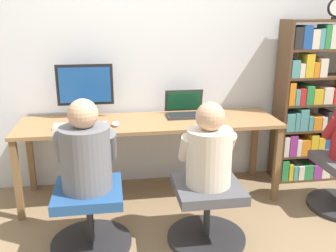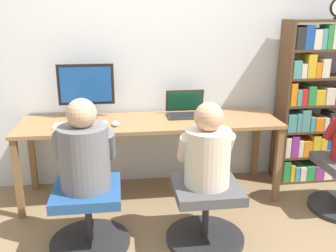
{
  "view_description": "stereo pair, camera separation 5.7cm",
  "coord_description": "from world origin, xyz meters",
  "px_view_note": "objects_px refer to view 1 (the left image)",
  "views": [
    {
      "loc": [
        -0.32,
        -2.79,
        1.61
      ],
      "look_at": [
        0.13,
        0.1,
        0.71
      ],
      "focal_mm": 40.0,
      "sensor_mm": 36.0,
      "label": 1
    },
    {
      "loc": [
        -0.26,
        -2.8,
        1.61
      ],
      "look_at": [
        0.13,
        0.1,
        0.71
      ],
      "focal_mm": 40.0,
      "sensor_mm": 36.0,
      "label": 2
    }
  ],
  "objects_px": {
    "bookshelf": "(312,107)",
    "office_chair_left": "(90,215)",
    "person_at_monitor": "(86,152)",
    "person_at_laptop": "(209,150)",
    "office_chair_right": "(207,210)",
    "desk_clock": "(336,8)",
    "desktop_monitor": "(85,89)",
    "keyboard": "(80,126)",
    "laptop": "(185,110)"
  },
  "relations": [
    {
      "from": "laptop",
      "to": "office_chair_left",
      "type": "relative_size",
      "value": 0.61
    },
    {
      "from": "office_chair_right",
      "to": "person_at_monitor",
      "type": "height_order",
      "value": "person_at_monitor"
    },
    {
      "from": "desktop_monitor",
      "to": "person_at_laptop",
      "type": "bearing_deg",
      "value": -47.57
    },
    {
      "from": "keyboard",
      "to": "desk_clock",
      "type": "bearing_deg",
      "value": 4.4
    },
    {
      "from": "person_at_monitor",
      "to": "desk_clock",
      "type": "bearing_deg",
      "value": 19.78
    },
    {
      "from": "keyboard",
      "to": "person_at_laptop",
      "type": "distance_m",
      "value": 1.13
    },
    {
      "from": "office_chair_right",
      "to": "keyboard",
      "type": "bearing_deg",
      "value": 143.49
    },
    {
      "from": "office_chair_right",
      "to": "person_at_laptop",
      "type": "distance_m",
      "value": 0.46
    },
    {
      "from": "desktop_monitor",
      "to": "desk_clock",
      "type": "height_order",
      "value": "desk_clock"
    },
    {
      "from": "desktop_monitor",
      "to": "person_at_monitor",
      "type": "distance_m",
      "value": 0.92
    },
    {
      "from": "laptop",
      "to": "person_at_monitor",
      "type": "bearing_deg",
      "value": -135.48
    },
    {
      "from": "person_at_laptop",
      "to": "office_chair_left",
      "type": "bearing_deg",
      "value": 176.16
    },
    {
      "from": "office_chair_left",
      "to": "bookshelf",
      "type": "bearing_deg",
      "value": 22.03
    },
    {
      "from": "person_at_monitor",
      "to": "laptop",
      "type": "bearing_deg",
      "value": 44.52
    },
    {
      "from": "office_chair_left",
      "to": "person_at_monitor",
      "type": "xyz_separation_m",
      "value": [
        -0.0,
        0.0,
        0.47
      ]
    },
    {
      "from": "desktop_monitor",
      "to": "person_at_monitor",
      "type": "bearing_deg",
      "value": -87.69
    },
    {
      "from": "laptop",
      "to": "person_at_monitor",
      "type": "relative_size",
      "value": 0.56
    },
    {
      "from": "person_at_laptop",
      "to": "desk_clock",
      "type": "distance_m",
      "value": 1.84
    },
    {
      "from": "person_at_monitor",
      "to": "office_chair_right",
      "type": "bearing_deg",
      "value": -4.4
    },
    {
      "from": "office_chair_left",
      "to": "person_at_laptop",
      "type": "relative_size",
      "value": 0.97
    },
    {
      "from": "desktop_monitor",
      "to": "laptop",
      "type": "bearing_deg",
      "value": -3.76
    },
    {
      "from": "desktop_monitor",
      "to": "office_chair_right",
      "type": "height_order",
      "value": "desktop_monitor"
    },
    {
      "from": "bookshelf",
      "to": "office_chair_left",
      "type": "bearing_deg",
      "value": -157.97
    },
    {
      "from": "person_at_laptop",
      "to": "bookshelf",
      "type": "bearing_deg",
      "value": 35.69
    },
    {
      "from": "office_chair_right",
      "to": "person_at_laptop",
      "type": "bearing_deg",
      "value": 90.0
    },
    {
      "from": "person_at_laptop",
      "to": "bookshelf",
      "type": "height_order",
      "value": "bookshelf"
    },
    {
      "from": "desktop_monitor",
      "to": "bookshelf",
      "type": "distance_m",
      "value": 2.13
    },
    {
      "from": "office_chair_right",
      "to": "desk_clock",
      "type": "distance_m",
      "value": 2.11
    },
    {
      "from": "office_chair_left",
      "to": "keyboard",
      "type": "bearing_deg",
      "value": 97.02
    },
    {
      "from": "laptop",
      "to": "bookshelf",
      "type": "bearing_deg",
      "value": 0.35
    },
    {
      "from": "keyboard",
      "to": "office_chair_right",
      "type": "xyz_separation_m",
      "value": [
        0.91,
        -0.67,
        -0.48
      ]
    },
    {
      "from": "desk_clock",
      "to": "desktop_monitor",
      "type": "bearing_deg",
      "value": 177.17
    },
    {
      "from": "laptop",
      "to": "person_at_monitor",
      "type": "distance_m",
      "value": 1.18
    },
    {
      "from": "person_at_laptop",
      "to": "desktop_monitor",
      "type": "bearing_deg",
      "value": 132.43
    },
    {
      "from": "person_at_laptop",
      "to": "bookshelf",
      "type": "relative_size",
      "value": 0.38
    },
    {
      "from": "laptop",
      "to": "bookshelf",
      "type": "relative_size",
      "value": 0.23
    },
    {
      "from": "desktop_monitor",
      "to": "bookshelf",
      "type": "height_order",
      "value": "bookshelf"
    },
    {
      "from": "keyboard",
      "to": "desktop_monitor",
      "type": "bearing_deg",
      "value": 82.04
    },
    {
      "from": "laptop",
      "to": "desk_clock",
      "type": "relative_size",
      "value": 1.95
    },
    {
      "from": "desktop_monitor",
      "to": "laptop",
      "type": "xyz_separation_m",
      "value": [
        0.88,
        -0.06,
        -0.22
      ]
    },
    {
      "from": "desktop_monitor",
      "to": "person_at_laptop",
      "type": "distance_m",
      "value": 1.31
    },
    {
      "from": "office_chair_right",
      "to": "desk_clock",
      "type": "bearing_deg",
      "value": 32.26
    },
    {
      "from": "office_chair_right",
      "to": "person_at_monitor",
      "type": "bearing_deg",
      "value": 175.6
    },
    {
      "from": "person_at_monitor",
      "to": "person_at_laptop",
      "type": "xyz_separation_m",
      "value": [
        0.83,
        -0.06,
        -0.01
      ]
    },
    {
      "from": "office_chair_left",
      "to": "laptop",
      "type": "bearing_deg",
      "value": 44.67
    },
    {
      "from": "desktop_monitor",
      "to": "person_at_monitor",
      "type": "relative_size",
      "value": 0.78
    },
    {
      "from": "office_chair_right",
      "to": "bookshelf",
      "type": "distance_m",
      "value": 1.62
    },
    {
      "from": "office_chair_right",
      "to": "desk_clock",
      "type": "height_order",
      "value": "desk_clock"
    },
    {
      "from": "desktop_monitor",
      "to": "keyboard",
      "type": "bearing_deg",
      "value": -97.96
    },
    {
      "from": "desk_clock",
      "to": "office_chair_left",
      "type": "bearing_deg",
      "value": -160.12
    }
  ]
}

